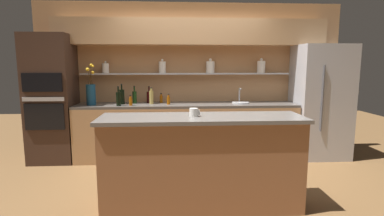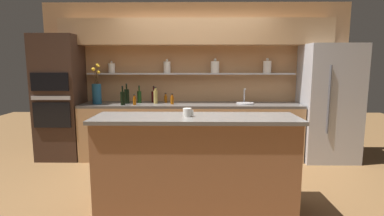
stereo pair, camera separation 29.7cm
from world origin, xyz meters
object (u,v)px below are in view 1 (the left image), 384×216
sink_fixture (241,102)px  bottle_wine_2 (135,97)px  flower_vase (91,93)px  bottle_sauce_1 (161,99)px  bottle_wine_5 (122,97)px  bottle_wine_0 (118,99)px  refrigerator (320,102)px  bottle_sauce_7 (131,101)px  oven_tower (52,99)px  bottle_spirit_6 (151,97)px  coffee_mug (194,112)px  bottle_sauce_4 (169,100)px  bottle_wine_3 (149,97)px

sink_fixture → bottle_wine_2: 1.77m
flower_vase → bottle_sauce_1: (1.11, 0.20, -0.13)m
sink_fixture → bottle_wine_5: 1.96m
bottle_wine_2 → bottle_wine_5: 0.21m
bottle_wine_5 → bottle_wine_0: bearing=-96.9°
bottle_wine_0 → bottle_wine_2: bottle_wine_0 is taller
refrigerator → bottle_wine_2: 3.13m
bottle_wine_5 → bottle_sauce_7: (0.16, -0.17, -0.06)m
refrigerator → bottle_wine_2: size_ratio=6.44×
oven_tower → bottle_spirit_6: size_ratio=7.45×
bottle_sauce_7 → coffee_mug: coffee_mug is taller
sink_fixture → bottle_spirit_6: bearing=179.4°
bottle_wine_5 → bottle_spirit_6: 0.48m
bottle_sauce_1 → bottle_sauce_4: bearing=-60.0°
refrigerator → coffee_mug: size_ratio=16.94×
bottle_wine_3 → bottle_sauce_7: size_ratio=1.68×
refrigerator → coffee_mug: refrigerator is taller
bottle_wine_5 → sink_fixture: bearing=0.1°
bottle_wine_2 → bottle_wine_5: bottle_wine_5 is taller
flower_vase → coffee_mug: 2.31m
bottle_sauce_1 → bottle_sauce_4: bottle_sauce_4 is taller
bottle_wine_5 → bottle_spirit_6: size_ratio=1.22×
oven_tower → bottle_wine_3: size_ratio=7.20×
refrigerator → bottle_wine_0: refrigerator is taller
flower_vase → bottle_sauce_4: bearing=-1.0°
bottle_sauce_7 → coffee_mug: 1.84m
bottle_spirit_6 → bottle_sauce_7: bottle_spirit_6 is taller
oven_tower → flower_vase: size_ratio=3.09×
flower_vase → coffee_mug: bearing=-48.5°
flower_vase → bottle_wine_2: bearing=12.1°
refrigerator → bottle_wine_0: bearing=-177.6°
sink_fixture → bottle_sauce_7: 1.81m
bottle_wine_0 → bottle_wine_5: (0.02, 0.19, 0.01)m
bottle_wine_3 → bottle_wine_2: bearing=-164.2°
bottle_spirit_6 → bottle_wine_2: bearing=164.9°
bottle_wine_0 → bottle_wine_5: bottle_wine_5 is taller
sink_fixture → bottle_sauce_4: 1.21m
bottle_sauce_1 → bottle_sauce_7: bearing=-145.7°
bottle_wine_5 → bottle_spirit_6: bottle_wine_5 is taller
oven_tower → bottle_sauce_7: (1.27, -0.16, -0.03)m
bottle_wine_3 → bottle_sauce_4: size_ratio=1.63×
bottle_wine_0 → bottle_wine_2: size_ratio=1.05×
bottle_sauce_4 → bottle_wine_2: bearing=163.7°
bottle_wine_2 → flower_vase: bearing=-167.9°
oven_tower → coffee_mug: oven_tower is taller
bottle_wine_0 → bottle_sauce_1: size_ratio=1.89×
coffee_mug → bottle_wine_2: bearing=114.7°
sink_fixture → bottle_wine_3: size_ratio=1.00×
sink_fixture → bottle_wine_3: bearing=174.1°
sink_fixture → bottle_sauce_4: (-1.20, -0.07, 0.05)m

